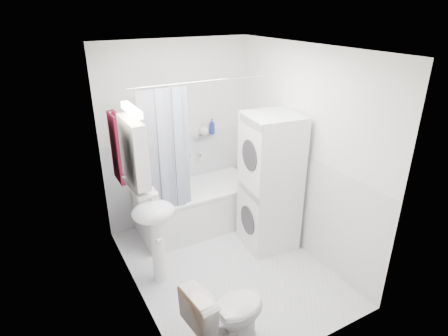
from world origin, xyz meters
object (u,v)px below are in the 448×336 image
sink (155,224)px  washer_dryer (270,183)px  toilet (227,314)px  bathtub (197,206)px

sink → washer_dryer: 1.44m
toilet → bathtub: bearing=-24.1°
bathtub → washer_dryer: bearing=-50.6°
sink → toilet: (0.22, -1.10, -0.35)m
washer_dryer → toilet: size_ratio=2.31×
bathtub → washer_dryer: size_ratio=0.92×
bathtub → toilet: toilet is taller
sink → washer_dryer: (1.43, 0.01, 0.13)m
washer_dryer → toilet: washer_dryer is taller
bathtub → sink: (-0.82, -0.76, 0.38)m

